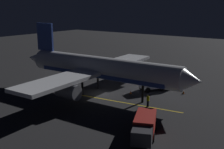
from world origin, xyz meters
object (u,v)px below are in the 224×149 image
object	(u,v)px
airliner	(99,69)
traffic_cone_near_right	(131,92)
baggage_truck	(145,126)
traffic_cone_near_left	(184,92)
catering_truck	(155,83)
ground_crew_worker	(148,101)

from	to	relation	value
airliner	traffic_cone_near_right	world-z (taller)	airliner
baggage_truck	traffic_cone_near_left	xyz separation A→B (m)	(-16.99, -2.48, -0.94)
catering_truck	traffic_cone_near_right	xyz separation A→B (m)	(4.30, -2.01, -0.95)
baggage_truck	ground_crew_worker	world-z (taller)	baggage_truck
airliner	traffic_cone_near_left	xyz separation A→B (m)	(-7.84, 11.11, -3.85)
traffic_cone_near_left	traffic_cone_near_right	distance (m)	8.51
airliner	traffic_cone_near_left	bearing A→B (deg)	125.19
catering_truck	ground_crew_worker	xyz separation A→B (m)	(7.81, 3.05, -0.32)
catering_truck	ground_crew_worker	distance (m)	8.39
airliner	baggage_truck	bearing A→B (deg)	56.04
airliner	traffic_cone_near_right	distance (m)	6.39
airliner	traffic_cone_near_right	bearing A→B (deg)	122.67
traffic_cone_near_right	traffic_cone_near_left	bearing A→B (deg)	126.70
baggage_truck	ground_crew_worker	bearing A→B (deg)	-153.21
baggage_truck	traffic_cone_near_left	distance (m)	17.20
airliner	baggage_truck	size ratio (longest dim) A/B	4.93
traffic_cone_near_left	airliner	bearing A→B (deg)	-54.81
catering_truck	baggage_truck	bearing A→B (deg)	24.21
traffic_cone_near_right	catering_truck	bearing A→B (deg)	154.93
airliner	traffic_cone_near_left	distance (m)	14.13
baggage_truck	ground_crew_worker	xyz separation A→B (m)	(-8.41, -4.24, -0.30)
ground_crew_worker	baggage_truck	bearing A→B (deg)	26.79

